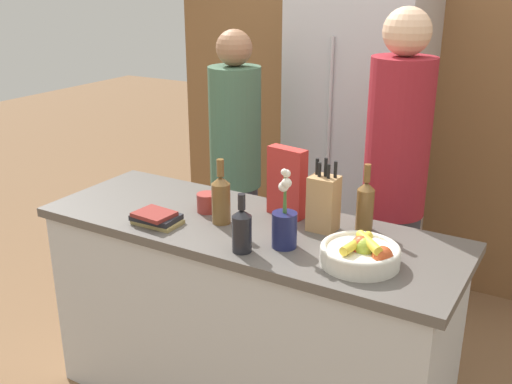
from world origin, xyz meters
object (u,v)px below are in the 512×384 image
flower_vase (284,223)px  knife_block (324,203)px  bottle_wine (365,204)px  cereal_box (287,182)px  bottle_oil (242,229)px  person_at_sink (236,160)px  person_in_blue (395,178)px  book_stack (156,218)px  fruit_bowl (361,253)px  coffee_mug (207,202)px  bottle_vinegar (221,198)px  refrigerator (358,140)px

flower_vase → knife_block: bearing=75.0°
knife_block → bottle_wine: size_ratio=1.09×
cereal_box → bottle_oil: (0.02, -0.41, -0.06)m
cereal_box → bottle_wine: bearing=3.5°
knife_block → person_at_sink: (-0.79, 0.58, -0.10)m
person_in_blue → bottle_wine: bearing=-74.1°
book_stack → bottle_oil: 0.46m
fruit_bowl → book_stack: 0.89m
knife_block → coffee_mug: 0.54m
fruit_bowl → bottle_wine: size_ratio=1.03×
knife_block → bottle_wine: 0.17m
bottle_oil → book_stack: bearing=174.5°
person_at_sink → coffee_mug: bearing=-85.8°
bottle_vinegar → bottle_wine: bearing=23.4°
flower_vase → cereal_box: flower_vase is taller
refrigerator → bottle_vinegar: size_ratio=6.90×
bottle_oil → bottle_vinegar: bearing=139.1°
book_stack → person_at_sink: person_at_sink is taller
book_stack → person_at_sink: 0.89m
flower_vase → book_stack: 0.58m
refrigerator → flower_vase: (0.26, -1.44, 0.04)m
fruit_bowl → knife_block: size_ratio=0.95×
coffee_mug → person_at_sink: person_at_sink is taller
coffee_mug → person_at_sink: (-0.27, 0.66, -0.02)m
knife_block → person_in_blue: (0.15, 0.46, -0.01)m
bottle_wine → person_at_sink: bearing=152.2°
book_stack → bottle_oil: (0.45, -0.04, 0.07)m
fruit_bowl → book_stack: size_ratio=1.39×
flower_vase → person_at_sink: size_ratio=0.19×
flower_vase → bottle_oil: (-0.12, -0.12, -0.01)m
bottle_vinegar → person_in_blue: bearing=48.3°
knife_block → bottle_wine: bearing=30.6°
refrigerator → coffee_mug: 1.31m
cereal_box → bottle_vinegar: cereal_box is taller
bottle_vinegar → book_stack: bearing=-147.3°
bottle_oil → person_at_sink: bearing=123.6°
knife_block → coffee_mug: knife_block is taller
book_stack → flower_vase: bearing=7.4°
bottle_vinegar → cereal_box: bearing=47.4°
fruit_bowl → knife_block: knife_block is taller
knife_block → book_stack: bearing=-154.7°
refrigerator → bottle_wine: (0.47, -1.13, 0.06)m
person_at_sink → person_in_blue: (0.94, -0.12, 0.09)m
bottle_oil → person_at_sink: size_ratio=0.14×
knife_block → bottle_wine: (0.15, 0.09, -0.01)m
bottle_vinegar → fruit_bowl: bearing=-5.9°
coffee_mug → book_stack: coffee_mug is taller
fruit_bowl → bottle_wine: bottle_wine is taller
coffee_mug → fruit_bowl: bearing=-10.2°
knife_block → person_in_blue: size_ratio=0.17×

